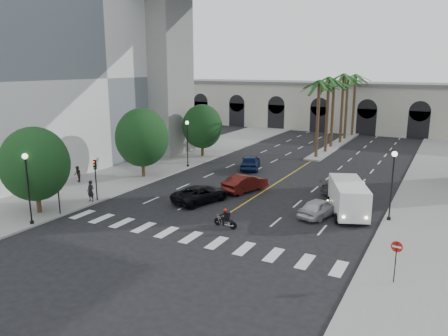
% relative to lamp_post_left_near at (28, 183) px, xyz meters
% --- Properties ---
extents(ground, '(140.00, 140.00, 0.00)m').
position_rel_lamp_post_left_near_xyz_m(ground, '(11.40, 5.00, -3.22)').
color(ground, black).
rests_on(ground, ground).
extents(sidewalk_left, '(8.00, 100.00, 0.15)m').
position_rel_lamp_post_left_near_xyz_m(sidewalk_left, '(-3.60, 20.00, -3.15)').
color(sidewalk_left, gray).
rests_on(sidewalk_left, ground).
extents(sidewalk_right, '(8.00, 100.00, 0.15)m').
position_rel_lamp_post_left_near_xyz_m(sidewalk_right, '(26.40, 20.00, -3.15)').
color(sidewalk_right, gray).
rests_on(sidewalk_right, ground).
extents(median, '(2.00, 24.00, 0.20)m').
position_rel_lamp_post_left_near_xyz_m(median, '(11.40, 43.00, -3.12)').
color(median, gray).
rests_on(median, ground).
extents(building_left, '(16.50, 32.50, 20.60)m').
position_rel_lamp_post_left_near_xyz_m(building_left, '(-15.60, 17.00, 7.09)').
color(building_left, white).
rests_on(building_left, ground).
extents(pier_building, '(71.00, 10.50, 8.50)m').
position_rel_lamp_post_left_near_xyz_m(pier_building, '(11.40, 60.00, 1.04)').
color(pier_building, beige).
rests_on(pier_building, ground).
extents(palm_a, '(3.20, 3.20, 10.30)m').
position_rel_lamp_post_left_near_xyz_m(palm_a, '(11.40, 33.00, 5.88)').
color(palm_a, '#47331E').
rests_on(palm_a, ground).
extents(palm_b, '(3.20, 3.20, 10.60)m').
position_rel_lamp_post_left_near_xyz_m(palm_b, '(11.50, 37.00, 6.15)').
color(palm_b, '#47331E').
rests_on(palm_b, ground).
extents(palm_c, '(3.20, 3.20, 10.10)m').
position_rel_lamp_post_left_near_xyz_m(palm_c, '(11.20, 41.00, 5.69)').
color(palm_c, '#47331E').
rests_on(palm_c, ground).
extents(palm_d, '(3.20, 3.20, 10.90)m').
position_rel_lamp_post_left_near_xyz_m(palm_d, '(11.55, 45.00, 6.43)').
color(palm_d, '#47331E').
rests_on(palm_d, ground).
extents(palm_e, '(3.20, 3.20, 10.40)m').
position_rel_lamp_post_left_near_xyz_m(palm_e, '(11.30, 49.00, 5.97)').
color(palm_e, '#47331E').
rests_on(palm_e, ground).
extents(palm_f, '(3.20, 3.20, 10.70)m').
position_rel_lamp_post_left_near_xyz_m(palm_f, '(11.60, 53.00, 6.24)').
color(palm_f, '#47331E').
rests_on(palm_f, ground).
extents(street_tree_near, '(5.20, 5.20, 6.89)m').
position_rel_lamp_post_left_near_xyz_m(street_tree_near, '(-1.60, 2.00, 0.80)').
color(street_tree_near, '#382616').
rests_on(street_tree_near, ground).
extents(street_tree_mid, '(5.44, 5.44, 7.21)m').
position_rel_lamp_post_left_near_xyz_m(street_tree_mid, '(-1.60, 15.00, 0.99)').
color(street_tree_mid, '#382616').
rests_on(street_tree_mid, ground).
extents(street_tree_far, '(5.04, 5.04, 6.68)m').
position_rel_lamp_post_left_near_xyz_m(street_tree_far, '(-1.60, 27.00, 0.68)').
color(street_tree_far, '#382616').
rests_on(street_tree_far, ground).
extents(lamp_post_left_near, '(0.40, 0.40, 5.35)m').
position_rel_lamp_post_left_near_xyz_m(lamp_post_left_near, '(0.00, 0.00, 0.00)').
color(lamp_post_left_near, black).
rests_on(lamp_post_left_near, ground).
extents(lamp_post_left_far, '(0.40, 0.40, 5.35)m').
position_rel_lamp_post_left_near_xyz_m(lamp_post_left_far, '(0.00, 21.00, 0.00)').
color(lamp_post_left_far, black).
rests_on(lamp_post_left_far, ground).
extents(lamp_post_right, '(0.40, 0.40, 5.35)m').
position_rel_lamp_post_left_near_xyz_m(lamp_post_right, '(22.80, 13.00, 0.00)').
color(lamp_post_right, black).
rests_on(lamp_post_right, ground).
extents(traffic_signal_near, '(0.25, 0.18, 3.65)m').
position_rel_lamp_post_left_near_xyz_m(traffic_signal_near, '(0.10, 2.50, -0.71)').
color(traffic_signal_near, black).
rests_on(traffic_signal_near, ground).
extents(traffic_signal_far, '(0.25, 0.18, 3.65)m').
position_rel_lamp_post_left_near_xyz_m(traffic_signal_far, '(0.10, 6.50, -0.71)').
color(traffic_signal_far, black).
rests_on(traffic_signal_far, ground).
extents(motorcycle_rider, '(1.95, 0.54, 1.41)m').
position_rel_lamp_post_left_near_xyz_m(motorcycle_rider, '(12.64, 6.28, -2.59)').
color(motorcycle_rider, black).
rests_on(motorcycle_rider, ground).
extents(car_a, '(2.78, 4.53, 1.44)m').
position_rel_lamp_post_left_near_xyz_m(car_a, '(17.91, 11.72, -2.50)').
color(car_a, silver).
rests_on(car_a, ground).
extents(car_b, '(3.01, 5.09, 1.59)m').
position_rel_lamp_post_left_near_xyz_m(car_b, '(9.90, 15.33, -2.43)').
color(car_b, '#48110E').
rests_on(car_b, ground).
extents(car_c, '(3.90, 5.68, 1.44)m').
position_rel_lamp_post_left_near_xyz_m(car_c, '(7.95, 10.59, -2.50)').
color(car_c, black).
rests_on(car_c, ground).
extents(car_d, '(3.82, 5.40, 1.45)m').
position_rel_lamp_post_left_near_xyz_m(car_d, '(18.08, 19.09, -2.50)').
color(car_d, '#5C5B60').
rests_on(car_d, ground).
extents(car_e, '(3.53, 5.32, 1.68)m').
position_rel_lamp_post_left_near_xyz_m(car_e, '(6.62, 23.63, -2.38)').
color(car_e, '#0F1E46').
rests_on(car_e, ground).
extents(cargo_van, '(4.35, 6.46, 2.58)m').
position_rel_lamp_post_left_near_xyz_m(cargo_van, '(19.71, 13.15, -1.78)').
color(cargo_van, white).
rests_on(cargo_van, ground).
extents(pedestrian_a, '(0.69, 0.48, 1.81)m').
position_rel_lamp_post_left_near_xyz_m(pedestrian_a, '(-0.10, 6.02, -2.17)').
color(pedestrian_a, black).
rests_on(pedestrian_a, sidewalk_left).
extents(pedestrian_b, '(0.98, 0.94, 1.59)m').
position_rel_lamp_post_left_near_xyz_m(pedestrian_b, '(-5.85, 10.09, -2.28)').
color(pedestrian_b, black).
rests_on(pedestrian_b, sidewalk_left).
extents(do_not_enter_sign, '(0.60, 0.10, 2.46)m').
position_rel_lamp_post_left_near_xyz_m(do_not_enter_sign, '(24.40, 2.97, -1.43)').
color(do_not_enter_sign, black).
rests_on(do_not_enter_sign, ground).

